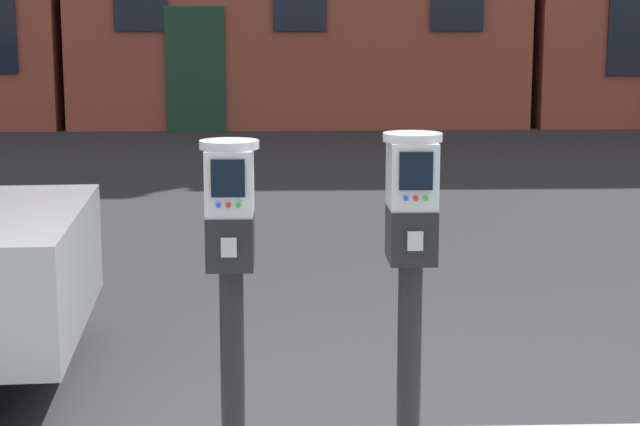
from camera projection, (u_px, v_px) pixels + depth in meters
parking_meter_near_kerb at (231, 251)px, 3.89m from camera, size 0.22×0.25×1.31m
parking_meter_twin_adjacent at (411, 245)px, 3.92m from camera, size 0.22×0.25×1.33m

